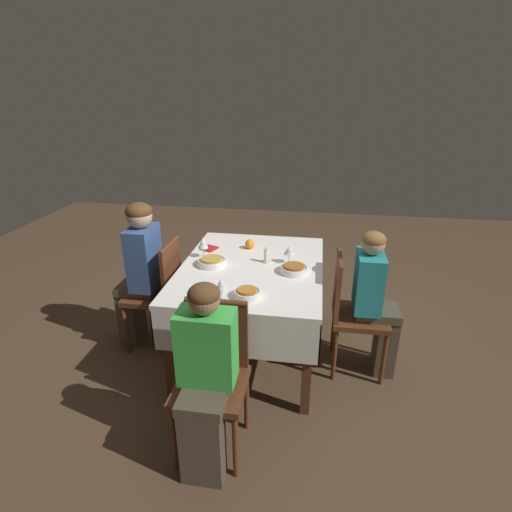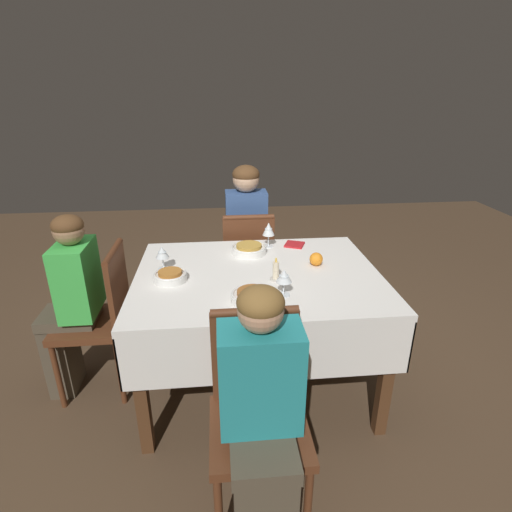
% 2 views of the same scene
% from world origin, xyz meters
% --- Properties ---
extents(ground_plane, '(8.00, 8.00, 0.00)m').
position_xyz_m(ground_plane, '(0.00, 0.00, 0.00)').
color(ground_plane, '#4C3826').
extents(dining_table, '(1.34, 1.04, 0.75)m').
position_xyz_m(dining_table, '(0.00, 0.00, 0.65)').
color(dining_table, white).
rests_on(dining_table, ground_plane).
extents(chair_south, '(0.39, 0.39, 0.90)m').
position_xyz_m(chair_south, '(0.00, -0.74, 0.50)').
color(chair_south, '#562D19').
rests_on(chair_south, ground_plane).
extents(chair_north, '(0.39, 0.39, 0.90)m').
position_xyz_m(chair_north, '(0.08, 0.74, 0.50)').
color(chair_north, '#562D19').
rests_on(chair_north, ground_plane).
extents(chair_east, '(0.39, 0.39, 0.90)m').
position_xyz_m(chair_east, '(0.89, -0.07, 0.50)').
color(chair_east, '#562D19').
rests_on(chair_east, ground_plane).
extents(person_adult_denim, '(0.30, 0.34, 1.20)m').
position_xyz_m(person_adult_denim, '(0.00, -0.89, 0.68)').
color(person_adult_denim, '#4C4233').
rests_on(person_adult_denim, ground_plane).
extents(person_child_teal, '(0.30, 0.33, 1.09)m').
position_xyz_m(person_child_teal, '(0.08, 0.90, 0.60)').
color(person_child_teal, '#4C4233').
rests_on(person_child_teal, ground_plane).
extents(person_child_green, '(0.33, 0.30, 1.09)m').
position_xyz_m(person_child_green, '(1.05, -0.07, 0.60)').
color(person_child_green, '#4C4233').
rests_on(person_child_green, ground_plane).
extents(bowl_south, '(0.22, 0.22, 0.06)m').
position_xyz_m(bowl_south, '(0.02, -0.30, 0.78)').
color(bowl_south, white).
rests_on(bowl_south, dining_table).
extents(wine_glass_south, '(0.08, 0.08, 0.16)m').
position_xyz_m(wine_glass_south, '(-0.11, -0.40, 0.87)').
color(wine_glass_south, white).
rests_on(wine_glass_south, dining_table).
extents(bowl_north, '(0.20, 0.20, 0.06)m').
position_xyz_m(bowl_north, '(0.06, 0.31, 0.78)').
color(bowl_north, white).
rests_on(bowl_north, dining_table).
extents(wine_glass_north, '(0.08, 0.08, 0.14)m').
position_xyz_m(wine_glass_north, '(-0.10, 0.27, 0.85)').
color(wine_glass_north, white).
rests_on(wine_glass_north, dining_table).
extents(bowl_east, '(0.17, 0.17, 0.06)m').
position_xyz_m(bowl_east, '(0.47, 0.05, 0.78)').
color(bowl_east, white).
rests_on(bowl_east, dining_table).
extents(wine_glass_east, '(0.07, 0.07, 0.14)m').
position_xyz_m(wine_glass_east, '(0.52, -0.10, 0.85)').
color(wine_glass_east, white).
rests_on(wine_glass_east, dining_table).
extents(candle_centerpiece, '(0.06, 0.06, 0.13)m').
position_xyz_m(candle_centerpiece, '(-0.09, 0.10, 0.80)').
color(candle_centerpiece, beige).
rests_on(candle_centerpiece, dining_table).
extents(orange_fruit, '(0.08, 0.08, 0.08)m').
position_xyz_m(orange_fruit, '(-0.34, -0.07, 0.79)').
color(orange_fruit, orange).
rests_on(orange_fruit, dining_table).
extents(napkin_red_folded, '(0.15, 0.15, 0.01)m').
position_xyz_m(napkin_red_folded, '(-0.28, -0.40, 0.76)').
color(napkin_red_folded, red).
rests_on(napkin_red_folded, dining_table).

